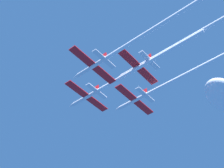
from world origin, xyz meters
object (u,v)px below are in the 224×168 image
object	(u,v)px
jet_left_wing	(126,46)
jet_right_wing	(176,79)
jet_slot	(183,41)
jet_lead	(118,79)

from	to	relation	value
jet_left_wing	jet_right_wing	distance (m)	17.06
jet_slot	jet_lead	bearing A→B (deg)	90.50
jet_left_wing	jet_slot	size ratio (longest dim) A/B	0.86
jet_right_wing	jet_slot	distance (m)	11.63
jet_lead	jet_left_wing	world-z (taller)	jet_lead
jet_left_wing	jet_right_wing	size ratio (longest dim) A/B	0.86
jet_left_wing	jet_slot	distance (m)	13.30
jet_lead	jet_slot	distance (m)	19.31
jet_lead	jet_left_wing	xyz separation A→B (m)	(-7.76, -8.66, -0.30)
jet_lead	jet_right_wing	size ratio (longest dim) A/B	0.89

